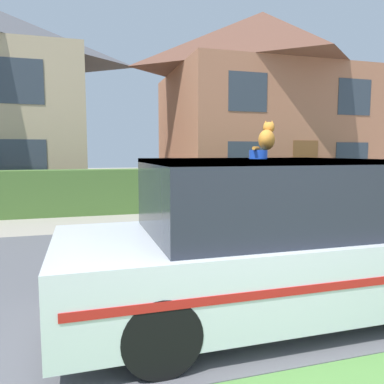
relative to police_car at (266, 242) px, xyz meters
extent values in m
cube|color=#5B5B60|center=(-0.56, 1.78, -0.76)|extent=(28.00, 5.58, 0.01)
cube|color=#4C7233|center=(0.05, 7.08, -0.15)|extent=(15.19, 0.73, 1.22)
cylinder|color=black|center=(1.39, 0.79, -0.44)|extent=(0.62, 0.20, 0.62)
cylinder|color=black|center=(-1.28, -0.79, -0.44)|extent=(0.62, 0.20, 0.62)
cylinder|color=black|center=(-1.28, 0.78, -0.44)|extent=(0.62, 0.20, 0.62)
cube|color=silver|center=(0.05, 0.00, -0.23)|extent=(4.31, 1.79, 0.70)
cube|color=#232833|center=(-0.11, 0.00, 0.49)|extent=(2.18, 1.60, 0.74)
cube|color=silver|center=(-0.11, 0.00, 0.83)|extent=(2.18, 1.60, 0.04)
cube|color=red|center=(0.06, -0.89, -0.18)|extent=(4.09, 0.02, 0.07)
cube|color=red|center=(0.05, 0.89, -0.18)|extent=(4.09, 0.02, 0.07)
cylinder|color=blue|center=(-0.11, 0.00, 0.90)|extent=(0.18, 0.18, 0.09)
ellipsoid|color=orange|center=(-0.03, -0.02, 1.05)|extent=(0.27, 0.28, 0.20)
ellipsoid|color=beige|center=(0.03, 0.05, 1.03)|extent=(0.11, 0.11, 0.11)
sphere|color=orange|center=(0.03, 0.06, 1.17)|extent=(0.12, 0.12, 0.12)
cone|color=orange|center=(0.06, 0.04, 1.22)|extent=(0.05, 0.05, 0.05)
cone|color=orange|center=(0.01, 0.08, 1.22)|extent=(0.05, 0.05, 0.05)
cylinder|color=orange|center=(-0.15, -0.02, 0.96)|extent=(0.15, 0.17, 0.03)
cube|color=#333D47|center=(-3.52, 8.62, 0.65)|extent=(1.40, 0.02, 1.30)
cube|color=#333D47|center=(-3.52, 8.62, 2.97)|extent=(1.40, 0.02, 1.30)
cube|color=#A86B4C|center=(5.69, 11.54, 1.73)|extent=(7.71, 6.51, 4.98)
pyramid|color=brown|center=(5.69, 11.54, 5.52)|extent=(8.10, 6.83, 2.59)
cube|color=brown|center=(5.84, 8.27, 0.29)|extent=(1.00, 0.02, 2.10)
cube|color=#333D47|center=(3.57, 8.27, 0.63)|extent=(1.40, 0.02, 1.30)
cube|color=#333D47|center=(7.82, 8.27, 0.63)|extent=(1.40, 0.02, 1.30)
cube|color=#333D47|center=(3.57, 8.27, 2.93)|extent=(1.40, 0.02, 1.30)
cube|color=#333D47|center=(7.82, 8.27, 2.93)|extent=(1.40, 0.02, 1.30)
camera|label=1|loc=(-1.80, -3.42, 0.92)|focal=35.00mm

